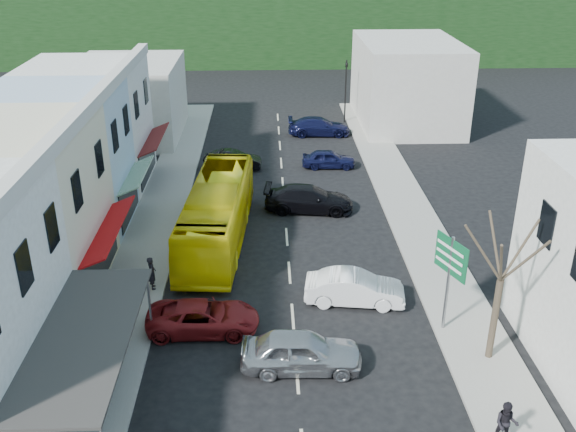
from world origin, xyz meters
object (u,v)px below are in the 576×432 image
(car_silver, at_px, (301,353))
(car_red, at_px, (203,316))
(street_tree, at_px, (500,280))
(direction_sign, at_px, (448,285))
(bus, at_px, (217,215))
(traffic_signal, at_px, (346,92))
(car_white, at_px, (355,289))
(pedestrian_left, at_px, (152,272))
(pedestrian_right, at_px, (506,423))

(car_silver, bearing_deg, car_red, 58.15)
(street_tree, bearing_deg, direction_sign, 122.91)
(bus, bearing_deg, traffic_signal, 71.29)
(street_tree, bearing_deg, car_white, 137.82)
(bus, xyz_separation_m, car_white, (6.65, -6.52, -0.85))
(car_red, distance_m, direction_sign, 10.39)
(pedestrian_left, height_order, traffic_signal, traffic_signal)
(car_white, bearing_deg, pedestrian_left, 89.37)
(pedestrian_right, height_order, traffic_signal, traffic_signal)
(car_silver, relative_size, traffic_signal, 0.82)
(car_red, bearing_deg, bus, -0.29)
(car_white, distance_m, street_tree, 7.18)
(street_tree, bearing_deg, car_red, 168.27)
(direction_sign, xyz_separation_m, traffic_signal, (-0.60, 31.43, 0.45))
(car_white, xyz_separation_m, pedestrian_right, (3.83, -9.05, 0.30))
(car_silver, distance_m, pedestrian_right, 7.85)
(bus, relative_size, pedestrian_left, 6.82)
(direction_sign, distance_m, street_tree, 2.82)
(car_silver, relative_size, direction_sign, 0.98)
(pedestrian_left, distance_m, direction_sign, 13.51)
(car_silver, xyz_separation_m, pedestrian_left, (-6.72, 6.07, 0.30))
(car_silver, distance_m, direction_sign, 6.83)
(car_silver, height_order, street_tree, street_tree)
(direction_sign, bearing_deg, car_silver, 178.70)
(car_silver, distance_m, pedestrian_left, 9.06)
(car_silver, xyz_separation_m, pedestrian_right, (6.53, -4.35, 0.30))
(direction_sign, bearing_deg, bus, 116.87)
(pedestrian_left, relative_size, pedestrian_right, 1.00)
(car_silver, distance_m, car_white, 5.42)
(bus, bearing_deg, car_silver, -66.31)
(bus, relative_size, street_tree, 1.59)
(car_white, height_order, street_tree, street_tree)
(car_white, xyz_separation_m, direction_sign, (3.52, -2.34, 1.54))
(bus, bearing_deg, direction_sign, -36.78)
(car_silver, relative_size, pedestrian_right, 2.59)
(pedestrian_left, bearing_deg, car_silver, -147.01)
(car_red, height_order, pedestrian_left, pedestrian_left)
(car_red, xyz_separation_m, direction_sign, (10.26, -0.36, 1.54))
(traffic_signal, bearing_deg, pedestrian_left, 43.41)
(bus, height_order, pedestrian_left, bus)
(car_white, distance_m, traffic_signal, 29.30)
(bus, relative_size, traffic_signal, 2.15)
(car_red, xyz_separation_m, pedestrian_right, (10.57, -7.06, 0.30))
(direction_sign, bearing_deg, pedestrian_right, -109.44)
(car_red, bearing_deg, direction_sign, -91.65)
(pedestrian_right, bearing_deg, street_tree, 97.97)
(car_red, xyz_separation_m, traffic_signal, (9.66, 31.07, 1.99))
(car_silver, xyz_separation_m, traffic_signal, (5.62, 33.79, 1.99))
(pedestrian_left, relative_size, street_tree, 0.23)
(bus, height_order, car_white, bus)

